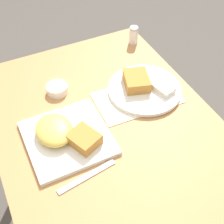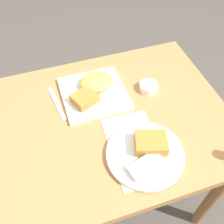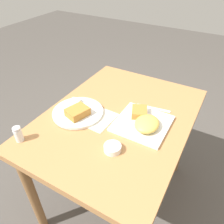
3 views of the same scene
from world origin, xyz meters
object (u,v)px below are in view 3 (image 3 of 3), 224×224
plate_square_near (143,122)px  plate_oval_far (77,112)px  salt_shaker (19,135)px  butter_knife (153,108)px  sauce_ramekin (112,148)px

plate_square_near → plate_oval_far: (-0.08, 0.33, -0.00)m
plate_square_near → salt_shaker: bearing=129.6°
salt_shaker → butter_knife: (0.52, -0.43, -0.03)m
sauce_ramekin → salt_shaker: salt_shaker is taller
salt_shaker → sauce_ramekin: bearing=-68.9°
sauce_ramekin → salt_shaker: 0.42m
plate_oval_far → salt_shaker: (-0.28, 0.11, 0.01)m
plate_square_near → butter_knife: 0.16m
salt_shaker → butter_knife: 0.68m
salt_shaker → butter_knife: salt_shaker is taller
butter_knife → plate_oval_far: bearing=28.8°
plate_oval_far → salt_shaker: size_ratio=3.53×
salt_shaker → butter_knife: bearing=-39.8°
plate_square_near → sauce_ramekin: plate_square_near is taller
plate_square_near → salt_shaker: salt_shaker is taller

